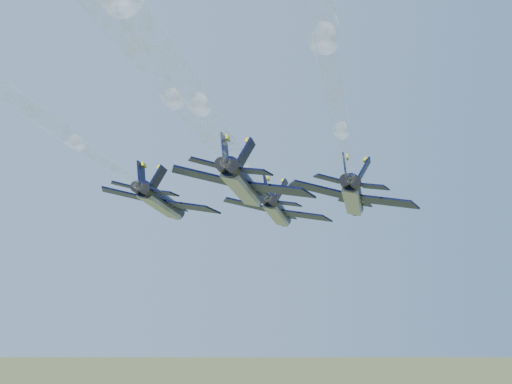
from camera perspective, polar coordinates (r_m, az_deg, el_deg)
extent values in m
cylinder|color=black|center=(102.12, 1.58, -1.36)|extent=(7.53, 14.41, 2.23)
cone|color=black|center=(110.75, 2.21, -1.81)|extent=(3.14, 3.49, 2.23)
ellipsoid|color=black|center=(105.86, 1.93, -1.24)|extent=(2.15, 2.92, 1.12)
cube|color=gray|center=(102.07, 1.50, -1.75)|extent=(6.50, 12.82, 0.84)
cube|color=black|center=(101.90, -0.54, -0.95)|extent=(6.52, 3.95, 1.56)
cube|color=#FFF30D|center=(103.75, -0.35, -1.00)|extent=(6.13, 0.80, 1.57)
cube|color=black|center=(100.72, 3.57, -1.78)|extent=(7.09, 6.75, 1.56)
cube|color=#FFF30D|center=(102.58, 3.69, -1.82)|extent=(4.94, 4.22, 1.57)
cube|color=black|center=(95.66, -0.34, -0.66)|extent=(2.84, 1.77, 0.77)
cube|color=black|center=(94.89, 2.35, -1.20)|extent=(3.27, 3.24, 0.77)
cube|color=black|center=(96.29, 0.72, 0.02)|extent=(1.33, 2.42, 2.87)
cube|color=black|center=(95.98, 1.80, -0.19)|extent=(2.39, 2.85, 2.56)
cylinder|color=black|center=(94.56, 0.62, -0.89)|extent=(1.83, 1.77, 1.45)
cylinder|color=black|center=(94.40, 1.21, -1.01)|extent=(1.83, 1.77, 1.45)
cylinder|color=black|center=(92.33, -6.87, -0.68)|extent=(7.53, 14.41, 2.23)
cone|color=black|center=(100.70, -5.47, -1.24)|extent=(3.14, 3.49, 2.23)
ellipsoid|color=black|center=(95.95, -6.16, -0.58)|extent=(2.15, 2.92, 1.12)
cube|color=gray|center=(92.30, -6.97, -1.12)|extent=(6.50, 12.82, 0.84)
cube|color=black|center=(92.69, -9.21, -0.23)|extent=(6.52, 3.95, 1.56)
cube|color=#FFF30D|center=(94.46, -8.83, -0.30)|extent=(6.13, 0.80, 1.57)
cube|color=black|center=(90.42, -4.82, -1.15)|extent=(7.09, 6.75, 1.56)
cube|color=#FFF30D|center=(92.24, -4.52, -1.21)|extent=(4.94, 4.22, 1.57)
cube|color=black|center=(86.48, -9.61, 0.14)|extent=(2.84, 1.77, 0.77)
cube|color=black|center=(84.99, -6.74, -0.46)|extent=(3.27, 3.24, 0.77)
cube|color=black|center=(86.84, -8.38, 0.90)|extent=(1.33, 2.42, 2.87)
cube|color=black|center=(86.24, -7.23, 0.66)|extent=(2.39, 2.85, 2.56)
cylinder|color=black|center=(85.13, -8.67, -0.10)|extent=(1.83, 1.77, 1.45)
cylinder|color=black|center=(84.81, -8.05, -0.23)|extent=(1.83, 1.77, 1.45)
cylinder|color=black|center=(87.25, 7.10, -0.30)|extent=(7.53, 14.41, 2.23)
cone|color=black|center=(95.93, 7.33, -0.92)|extent=(3.14, 3.49, 2.23)
ellipsoid|color=black|center=(91.04, 7.28, -0.21)|extent=(2.15, 2.92, 1.12)
cube|color=gray|center=(87.17, 7.01, -0.76)|extent=(6.50, 12.82, 0.84)
cube|color=black|center=(86.69, 4.63, 0.18)|extent=(6.52, 3.95, 1.56)
cube|color=#FFF30D|center=(88.56, 4.75, 0.09)|extent=(6.13, 0.80, 1.57)
cube|color=black|center=(86.19, 9.50, -0.78)|extent=(7.09, 6.75, 1.56)
cube|color=#FFF30D|center=(88.07, 9.52, -0.84)|extent=(4.94, 4.22, 1.57)
cube|color=black|center=(80.53, 5.27, 0.61)|extent=(2.84, 1.77, 0.77)
cube|color=black|center=(80.19, 8.51, -0.02)|extent=(3.27, 3.24, 0.77)
cube|color=black|center=(81.36, 6.48, 1.41)|extent=(1.33, 2.42, 2.87)
cube|color=black|center=(81.22, 7.78, 1.16)|extent=(2.39, 2.85, 2.56)
cylinder|color=black|center=(79.59, 6.49, 0.36)|extent=(1.83, 1.77, 1.45)
cylinder|color=black|center=(79.51, 7.19, 0.22)|extent=(1.83, 1.77, 1.45)
cylinder|color=black|center=(76.57, -0.93, 0.61)|extent=(7.53, 14.41, 2.23)
cone|color=black|center=(85.12, 0.14, -0.18)|extent=(3.14, 3.49, 2.23)
ellipsoid|color=black|center=(80.29, -0.35, 0.67)|extent=(2.15, 2.92, 1.12)
cube|color=gray|center=(76.51, -1.04, 0.09)|extent=(6.50, 12.82, 0.84)
cube|color=black|center=(76.57, -3.76, 1.15)|extent=(6.52, 3.95, 1.56)
cube|color=#FFF30D|center=(78.39, -3.43, 1.04)|extent=(6.13, 0.80, 1.57)
cube|color=black|center=(75.01, 1.68, 0.08)|extent=(7.09, 6.75, 1.56)
cube|color=#FFF30D|center=(76.87, 1.89, -0.02)|extent=(4.94, 4.22, 1.57)
cube|color=black|center=(70.35, -3.78, 1.74)|extent=(2.84, 1.77, 0.77)
cube|color=black|center=(69.30, -0.14, 1.03)|extent=(3.27, 3.24, 0.77)
cube|color=black|center=(70.93, -2.31, 2.65)|extent=(1.33, 2.42, 2.87)
cube|color=black|center=(70.51, -0.85, 2.37)|extent=(2.39, 2.85, 2.56)
cylinder|color=black|center=(69.14, -2.51, 1.47)|extent=(1.83, 1.77, 1.45)
cylinder|color=black|center=(68.92, -1.73, 1.31)|extent=(1.83, 1.77, 1.45)
cylinder|color=white|center=(85.32, -0.01, -0.20)|extent=(8.37, 18.52, 1.18)
cylinder|color=white|center=(67.43, -2.61, 1.69)|extent=(8.78, 18.69, 1.63)
cylinder|color=white|center=(49.90, -7.06, 4.91)|extent=(9.27, 18.89, 2.15)
cylinder|color=white|center=(33.31, -16.29, 11.35)|extent=(9.83, 19.11, 2.76)
cylinder|color=white|center=(76.21, -10.50, 0.77)|extent=(8.37, 18.52, 1.18)
cylinder|color=white|center=(59.49, -16.56, 3.19)|extent=(8.78, 18.69, 1.63)
cylinder|color=white|center=(70.31, 6.49, 1.36)|extent=(8.37, 18.52, 1.18)
cylinder|color=white|center=(52.23, 5.40, 4.34)|extent=(8.78, 18.69, 1.63)
cylinder|color=white|center=(34.48, 3.14, 10.42)|extent=(9.27, 18.89, 2.15)
cylinder|color=white|center=(60.03, -3.90, 2.81)|extent=(8.37, 18.52, 1.18)
cylinder|color=white|center=(42.76, -9.67, 7.02)|extent=(8.78, 18.69, 1.63)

